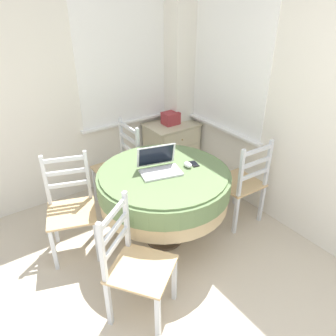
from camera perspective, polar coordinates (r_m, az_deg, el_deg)
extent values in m
cube|color=white|center=(3.57, -25.75, 11.21)|extent=(4.09, 0.06, 2.55)
cube|color=white|center=(3.86, -7.89, 18.18)|extent=(1.10, 0.01, 1.42)
cube|color=white|center=(4.03, -7.00, 8.00)|extent=(1.18, 0.07, 0.02)
cube|color=white|center=(3.68, 10.57, 17.47)|extent=(0.01, 1.10, 1.42)
cube|color=white|center=(3.87, 9.30, 6.91)|extent=(0.07, 1.18, 0.02)
cube|color=white|center=(4.15, 2.01, 16.14)|extent=(0.28, 0.28, 2.55)
cylinder|color=#4C3D2D|center=(3.32, -0.66, -12.00)|extent=(0.36, 0.36, 0.03)
cylinder|color=#4C3D2D|center=(3.09, -0.70, -6.72)|extent=(0.11, 0.11, 0.72)
cylinder|color=tan|center=(2.97, -0.72, -3.45)|extent=(1.17, 1.17, 0.30)
cylinder|color=#607A4C|center=(2.94, -0.73, -2.34)|extent=(1.19, 1.19, 0.17)
cylinder|color=#607A4C|center=(2.89, -0.74, -0.75)|extent=(1.14, 1.14, 0.02)
cube|color=silver|center=(2.85, -1.24, -0.81)|extent=(0.39, 0.29, 0.02)
cube|color=silver|center=(2.86, -1.34, -0.49)|extent=(0.33, 0.20, 0.00)
cube|color=silver|center=(2.90, -2.09, 2.23)|extent=(0.35, 0.14, 0.20)
cube|color=black|center=(2.90, -2.06, 2.20)|extent=(0.32, 0.12, 0.18)
ellipsoid|color=white|center=(2.95, 3.48, 0.58)|extent=(0.06, 0.09, 0.05)
cube|color=black|center=(3.01, 4.56, 0.73)|extent=(0.08, 0.12, 0.01)
cube|color=black|center=(3.01, 4.57, 0.83)|extent=(0.06, 0.09, 0.00)
cube|color=tan|center=(3.65, -9.07, -0.17)|extent=(0.43, 0.42, 0.02)
cube|color=silver|center=(3.85, -12.54, -2.79)|extent=(0.03, 0.03, 0.43)
cube|color=silver|center=(3.56, -10.13, -5.34)|extent=(0.03, 0.03, 0.43)
cube|color=silver|center=(3.98, -7.63, -1.19)|extent=(0.03, 0.03, 0.43)
cube|color=silver|center=(3.70, -4.93, -3.52)|extent=(0.03, 0.03, 0.43)
cube|color=silver|center=(3.76, -8.10, 5.14)|extent=(0.03, 0.03, 0.49)
cube|color=silver|center=(3.47, -5.26, 3.18)|extent=(0.03, 0.03, 0.49)
cube|color=silver|center=(3.54, -6.91, 6.95)|extent=(0.02, 0.37, 0.04)
cube|color=silver|center=(3.59, -6.79, 5.06)|extent=(0.02, 0.37, 0.04)
cube|color=silver|center=(3.64, -6.67, 3.22)|extent=(0.02, 0.37, 0.04)
cube|color=tan|center=(3.44, 12.12, -2.49)|extent=(0.43, 0.44, 0.02)
cube|color=silver|center=(3.78, 11.78, -3.36)|extent=(0.03, 0.03, 0.43)
cube|color=silver|center=(3.56, 7.54, -5.14)|extent=(0.03, 0.03, 0.43)
cube|color=silver|center=(3.57, 15.95, -5.98)|extent=(0.03, 0.03, 0.43)
cube|color=silver|center=(3.34, 11.71, -8.08)|extent=(0.03, 0.03, 0.43)
cube|color=silver|center=(3.33, 17.05, 0.81)|extent=(0.03, 0.03, 0.49)
cube|color=silver|center=(3.08, 12.59, -0.93)|extent=(0.03, 0.03, 0.49)
cube|color=silver|center=(3.12, 15.33, 2.97)|extent=(0.37, 0.03, 0.04)
cube|color=silver|center=(3.18, 15.04, 0.90)|extent=(0.37, 0.03, 0.04)
cube|color=silver|center=(3.24, 14.75, -1.09)|extent=(0.37, 0.03, 0.04)
cube|color=tan|center=(2.44, -4.61, -17.11)|extent=(0.59, 0.59, 0.02)
cube|color=silver|center=(2.46, -1.78, -24.73)|extent=(0.05, 0.05, 0.43)
cube|color=silver|center=(2.68, 1.11, -18.76)|extent=(0.05, 0.05, 0.43)
cube|color=silver|center=(2.57, -10.29, -22.20)|extent=(0.05, 0.05, 0.43)
cube|color=silver|center=(2.78, -6.61, -16.79)|extent=(0.05, 0.05, 0.43)
cube|color=silver|center=(2.22, -11.39, -14.35)|extent=(0.04, 0.04, 0.49)
cube|color=silver|center=(2.46, -7.24, -8.95)|extent=(0.04, 0.04, 0.49)
cube|color=silver|center=(2.22, -9.56, -7.84)|extent=(0.31, 0.23, 0.04)
cube|color=silver|center=(2.30, -9.30, -10.40)|extent=(0.31, 0.23, 0.04)
cube|color=silver|center=(2.38, -9.06, -12.78)|extent=(0.31, 0.23, 0.04)
cube|color=tan|center=(3.06, -16.46, -7.51)|extent=(0.53, 0.54, 0.02)
cube|color=silver|center=(3.06, -19.27, -13.34)|extent=(0.04, 0.04, 0.43)
cube|color=silver|center=(3.04, -12.29, -12.51)|extent=(0.04, 0.04, 0.43)
cube|color=silver|center=(3.35, -19.13, -9.13)|extent=(0.04, 0.04, 0.43)
cube|color=silver|center=(3.33, -12.85, -8.35)|extent=(0.04, 0.04, 0.43)
cube|color=silver|center=(3.09, -20.54, -2.08)|extent=(0.04, 0.04, 0.49)
cube|color=silver|center=(3.07, -13.81, -1.20)|extent=(0.04, 0.04, 0.49)
cube|color=silver|center=(2.99, -17.69, 1.44)|extent=(0.35, 0.14, 0.04)
cube|color=silver|center=(3.05, -17.34, -0.69)|extent=(0.35, 0.14, 0.04)
cube|color=silver|center=(3.11, -17.00, -2.73)|extent=(0.35, 0.14, 0.04)
cube|color=beige|center=(4.26, 0.58, 3.17)|extent=(0.60, 0.43, 0.68)
cube|color=beige|center=(4.12, 0.61, 7.57)|extent=(0.62, 0.46, 0.02)
cube|color=beige|center=(4.00, 2.43, 4.98)|extent=(0.53, 0.01, 0.19)
sphere|color=olive|center=(4.00, 2.50, 4.94)|extent=(0.02, 0.02, 0.02)
cube|color=beige|center=(4.10, 2.36, 2.07)|extent=(0.53, 0.01, 0.19)
sphere|color=olive|center=(4.10, 2.43, 2.03)|extent=(0.02, 0.02, 0.02)
cube|color=beige|center=(4.21, 2.30, -0.70)|extent=(0.53, 0.01, 0.19)
sphere|color=olive|center=(4.20, 2.37, -0.74)|extent=(0.02, 0.02, 0.02)
cube|color=#9E3338|center=(4.09, 0.47, 8.67)|extent=(0.19, 0.16, 0.15)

